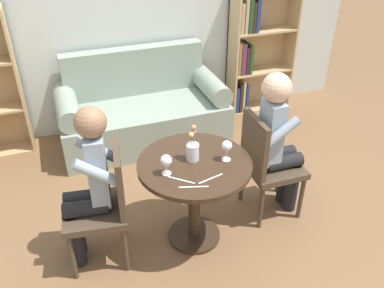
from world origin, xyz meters
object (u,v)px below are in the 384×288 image
at_px(couch, 142,112).
at_px(person_left, 88,185).
at_px(wine_glass_left, 166,161).
at_px(flower_vase, 192,150).
at_px(bookshelf_right, 253,50).
at_px(chair_right, 266,161).
at_px(person_right, 279,141).
at_px(wine_glass_right, 227,146).
at_px(chair_left, 105,202).

bearing_deg(couch, person_left, -115.76).
relative_size(wine_glass_left, flower_vase, 0.55).
relative_size(bookshelf_right, chair_right, 1.60).
distance_m(couch, chair_right, 1.62).
xyz_separation_m(chair_right, person_right, (0.09, -0.00, 0.18)).
height_order(person_right, flower_vase, person_right).
bearing_deg(wine_glass_right, chair_left, 173.75).
height_order(couch, person_right, person_right).
distance_m(person_left, flower_vase, 0.74).
bearing_deg(chair_right, person_right, -90.94).
height_order(chair_left, person_right, person_right).
bearing_deg(flower_vase, person_right, 4.36).
relative_size(person_left, flower_vase, 4.58).
relative_size(bookshelf_right, wine_glass_right, 9.47).
bearing_deg(person_right, wine_glass_right, 106.82).
distance_m(bookshelf_right, chair_right, 1.92).
height_order(chair_left, chair_right, same).
xyz_separation_m(wine_glass_left, flower_vase, (0.22, 0.10, -0.02)).
bearing_deg(wine_glass_left, person_left, 165.61).
relative_size(bookshelf_right, person_right, 1.17).
height_order(wine_glass_left, wine_glass_right, wine_glass_right).
bearing_deg(couch, person_right, -63.98).
xyz_separation_m(person_left, person_right, (1.45, 0.02, 0.02)).
relative_size(person_left, person_right, 0.99).
bearing_deg(chair_right, wine_glass_right, 110.27).
relative_size(bookshelf_right, wine_glass_left, 9.92).
xyz_separation_m(person_right, flower_vase, (-0.72, -0.06, 0.11)).
relative_size(chair_right, flower_vase, 3.40).
distance_m(person_left, person_right, 1.45).
bearing_deg(flower_vase, chair_right, 5.26).
height_order(chair_left, wine_glass_right, chair_left).
distance_m(person_right, wine_glass_left, 0.96).
bearing_deg(wine_glass_right, couch, 97.72).
distance_m(couch, chair_left, 1.66).
bearing_deg(chair_right, chair_left, 93.56).
xyz_separation_m(bookshelf_right, person_right, (-0.68, -1.75, -0.06)).
relative_size(wine_glass_right, flower_vase, 0.57).
xyz_separation_m(couch, person_left, (-0.72, -1.50, 0.34)).
relative_size(couch, flower_vase, 6.41).
distance_m(couch, wine_glass_right, 1.71).
bearing_deg(flower_vase, bookshelf_right, 52.14).
xyz_separation_m(person_left, flower_vase, (0.72, -0.03, 0.14)).
bearing_deg(chair_left, couch, 165.86).
xyz_separation_m(bookshelf_right, flower_vase, (-1.40, -1.80, 0.06)).
relative_size(couch, chair_left, 1.89).
bearing_deg(chair_right, wine_glass_left, 101.73).
bearing_deg(bookshelf_right, chair_left, -138.61).
relative_size(couch, chair_right, 1.89).
height_order(bookshelf_right, wine_glass_left, bookshelf_right).
height_order(person_left, person_right, person_right).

